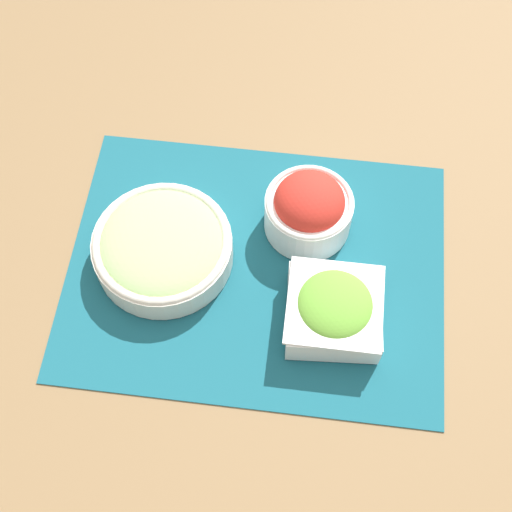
{
  "coord_description": "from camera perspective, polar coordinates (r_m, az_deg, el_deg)",
  "views": [
    {
      "loc": [
        -0.05,
        0.41,
        0.82
      ],
      "look_at": [
        0.0,
        0.0,
        0.03
      ],
      "focal_mm": 50.0,
      "sensor_mm": 36.0,
      "label": 1
    }
  ],
  "objects": [
    {
      "name": "placemat",
      "position": [
        0.92,
        -0.0,
        -0.93
      ],
      "size": [
        0.48,
        0.37,
        0.0
      ],
      "color": "#195B6B",
      "rests_on": "ground_plane"
    },
    {
      "name": "cucumber_bowl",
      "position": [
        0.91,
        -7.55,
        0.51
      ],
      "size": [
        0.18,
        0.18,
        0.05
      ],
      "color": "silver",
      "rests_on": "placemat"
    },
    {
      "name": "ground_plane",
      "position": [
        0.92,
        -0.0,
        -0.99
      ],
      "size": [
        3.0,
        3.0,
        0.0
      ],
      "primitive_type": "plane",
      "color": "olive"
    },
    {
      "name": "lettuce_bowl",
      "position": [
        0.86,
        6.25,
        -4.27
      ],
      "size": [
        0.12,
        0.12,
        0.06
      ],
      "color": "white",
      "rests_on": "placemat"
    },
    {
      "name": "tomato_bowl",
      "position": [
        0.92,
        4.24,
        3.81
      ],
      "size": [
        0.11,
        0.11,
        0.09
      ],
      "color": "white",
      "rests_on": "placemat"
    }
  ]
}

